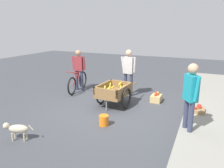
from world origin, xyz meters
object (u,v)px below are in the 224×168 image
Objects in this scene: vendor_person at (129,68)px; fire_hydrant at (191,83)px; cyclist_person at (79,67)px; plastic_bucket at (104,120)px; apple_crate at (156,98)px; bicycle at (78,82)px; fruit_cart at (114,92)px; dog at (17,129)px; mixed_fruit_crate at (198,112)px; bystander_person at (191,93)px.

vendor_person reaches higher than fire_hydrant.
vendor_person is 1.06× the size of cyclist_person.
apple_crate reaches higher than plastic_bucket.
vendor_person is 1.00× the size of bicycle.
fire_hydrant is (-1.77, 3.98, -0.02)m from bicycle.
bicycle is 4.35m from fire_hydrant.
fruit_cart is at bearing 61.82° from cyclist_person.
dog is 2.01m from plastic_bucket.
dog is at bearing -30.05° from fire_hydrant.
dog is 1.46× the size of mixed_fruit_crate.
apple_crate is (-0.93, 1.14, -0.31)m from fruit_cart.
bystander_person is (2.13, 2.23, 0.01)m from vendor_person.
apple_crate is (-0.05, 3.04, -0.23)m from bicycle.
mixed_fruit_crate is 1.53m from bystander_person.
fruit_cart is at bearing 159.02° from dog.
fire_hydrant is (-1.51, 2.01, -0.66)m from vendor_person.
fire_hydrant reaches higher than apple_crate.
fruit_cart is at bearing -50.78° from apple_crate.
plastic_bucket is at bearing -19.17° from apple_crate.
bicycle reaches higher than fruit_cart.
bystander_person is at bearing 46.31° from vendor_person.
bicycle is (-0.88, -1.90, -0.08)m from fruit_cart.
vendor_person is 1.40m from apple_crate.
fire_hydrant is at bearing 156.61° from plastic_bucket.
apple_crate is (-3.72, 2.21, -0.14)m from dog.
dog is at bearing 12.68° from bicycle.
apple_crate is at bearing 149.32° from dog.
bystander_person reaches higher than bicycle.
fruit_cart reaches higher than plastic_bucket.
fruit_cart is at bearing -113.35° from bystander_person.
vendor_person is 4.16m from dog.
mixed_fruit_crate is (0.79, 4.40, -0.80)m from cyclist_person.
dog is (3.83, 0.85, -0.66)m from cyclist_person.
bicycle reaches higher than plastic_bucket.
dog is at bearing -44.76° from plastic_bucket.
vendor_person is 3.75× the size of apple_crate.
cyclist_person is at bearing -136.79° from plastic_bucket.
vendor_person is 2.60m from fire_hydrant.
plastic_bucket is 2.68m from mixed_fruit_crate.
fruit_cart is at bearing -84.41° from mixed_fruit_crate.
bystander_person reaches higher than fruit_cart.
dog is 2.41× the size of plastic_bucket.
fruit_cart is at bearing -38.10° from fire_hydrant.
apple_crate is 1.00× the size of mixed_fruit_crate.
fire_hydrant is 1.52× the size of apple_crate.
vendor_person is at bearing -53.15° from fire_hydrant.
cyclist_person is at bearing -86.78° from vendor_person.
plastic_bucket is (2.40, 2.26, -0.79)m from cyclist_person.
mixed_fruit_crate is at bearing 9.43° from fire_hydrant.
vendor_person is at bearing 97.60° from bicycle.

